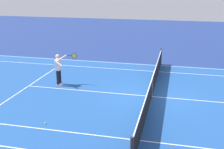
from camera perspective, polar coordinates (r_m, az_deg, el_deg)
name	(u,v)px	position (r m, az deg, el deg)	size (l,w,h in m)	color
ground_plane	(152,96)	(13.79, 7.85, -4.33)	(60.00, 60.00, 0.00)	navy
court_slab	(152,96)	(13.79, 7.85, -4.33)	(24.20, 11.40, 0.00)	#1E4C93
court_line_markings	(152,96)	(13.79, 7.85, -4.32)	(23.85, 11.05, 0.01)	white
tennis_net	(152,87)	(13.61, 7.93, -2.41)	(0.10, 11.70, 1.08)	#2D2D33
tennis_player_near	(59,68)	(15.17, -10.45, 1.29)	(1.06, 0.78, 1.70)	black
tennis_ball	(45,123)	(11.39, -13.05, -9.37)	(0.07, 0.07, 0.07)	#CCE01E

